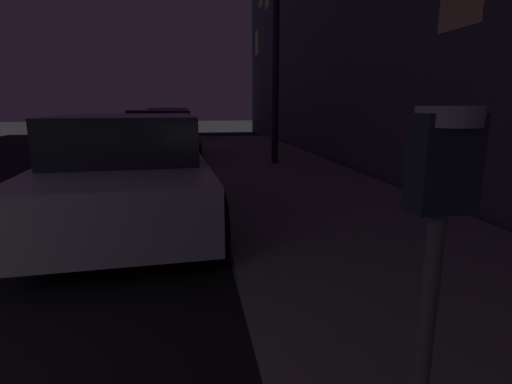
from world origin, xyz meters
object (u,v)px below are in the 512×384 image
(car_silver, at_px, (129,171))
(parking_meter, at_px, (438,219))
(car_black, at_px, (170,125))
(street_lamp, at_px, (276,1))
(car_green, at_px, (160,137))

(car_silver, bearing_deg, parking_meter, -69.65)
(car_black, distance_m, street_lamp, 8.92)
(car_silver, xyz_separation_m, street_lamp, (2.85, 4.17, 3.16))
(parking_meter, relative_size, car_green, 0.33)
(car_green, xyz_separation_m, car_black, (-0.00, 6.30, 0.02))
(car_black, height_order, street_lamp, street_lamp)
(parking_meter, xyz_separation_m, street_lamp, (1.31, 8.33, 2.66))
(car_green, relative_size, street_lamp, 0.76)
(car_black, bearing_deg, car_green, -89.98)
(car_silver, relative_size, car_black, 0.91)
(car_silver, height_order, car_black, same)
(car_green, distance_m, car_black, 6.30)
(car_green, bearing_deg, car_silver, -90.03)
(car_silver, height_order, car_green, same)
(car_green, distance_m, street_lamp, 4.53)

